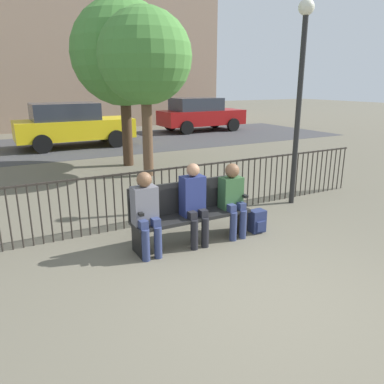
# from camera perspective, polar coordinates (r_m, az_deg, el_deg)

# --- Properties ---
(ground_plane) EXTENTS (80.00, 80.00, 0.00)m
(ground_plane) POSITION_cam_1_polar(r_m,az_deg,el_deg) (4.45, 11.30, -15.66)
(ground_plane) COLOR #605B4C
(park_bench) EXTENTS (1.83, 0.45, 0.92)m
(park_bench) POSITION_cam_1_polar(r_m,az_deg,el_deg) (5.61, -0.39, -2.78)
(park_bench) COLOR black
(park_bench) RESTS_ON ground
(seated_person_0) EXTENTS (0.34, 0.39, 1.19)m
(seated_person_0) POSITION_cam_1_polar(r_m,az_deg,el_deg) (5.14, -7.01, -2.69)
(seated_person_0) COLOR navy
(seated_person_0) RESTS_ON ground
(seated_person_1) EXTENTS (0.34, 0.39, 1.23)m
(seated_person_1) POSITION_cam_1_polar(r_m,az_deg,el_deg) (5.44, 0.30, -1.33)
(seated_person_1) COLOR black
(seated_person_1) RESTS_ON ground
(seated_person_2) EXTENTS (0.34, 0.39, 1.16)m
(seated_person_2) POSITION_cam_1_polar(r_m,az_deg,el_deg) (5.79, 6.21, -0.57)
(seated_person_2) COLOR navy
(seated_person_2) RESTS_ON ground
(backpack) EXTENTS (0.25, 0.22, 0.36)m
(backpack) POSITION_cam_1_polar(r_m,az_deg,el_deg) (6.15, 9.92, -4.42)
(backpack) COLOR navy
(backpack) RESTS_ON ground
(fence_railing) EXTENTS (9.01, 0.03, 0.95)m
(fence_railing) POSITION_cam_1_polar(r_m,az_deg,el_deg) (6.40, -4.56, 0.19)
(fence_railing) COLOR #2D2823
(fence_railing) RESTS_ON ground
(tree_0) EXTENTS (2.82, 2.82, 4.52)m
(tree_0) POSITION_cam_1_polar(r_m,az_deg,el_deg) (10.97, -10.44, 20.04)
(tree_0) COLOR #422D1E
(tree_0) RESTS_ON ground
(tree_1) EXTENTS (2.28, 2.28, 4.07)m
(tree_1) POSITION_cam_1_polar(r_m,az_deg,el_deg) (9.60, -7.19, 19.67)
(tree_1) COLOR brown
(tree_1) RESTS_ON ground
(lamp_post) EXTENTS (0.28, 0.28, 3.74)m
(lamp_post) POSITION_cam_1_polar(r_m,az_deg,el_deg) (7.47, 16.29, 16.75)
(lamp_post) COLOR black
(lamp_post) RESTS_ON ground
(street_surface) EXTENTS (24.00, 6.00, 0.01)m
(street_surface) POSITION_cam_1_polar(r_m,az_deg,el_deg) (15.23, -18.96, 6.66)
(street_surface) COLOR #3D3D3F
(street_surface) RESTS_ON ground
(parked_car_0) EXTENTS (4.20, 1.94, 1.62)m
(parked_car_0) POSITION_cam_1_polar(r_m,az_deg,el_deg) (14.78, -17.80, 9.79)
(parked_car_0) COLOR yellow
(parked_car_0) RESTS_ON ground
(parked_car_1) EXTENTS (4.20, 1.94, 1.62)m
(parked_car_1) POSITION_cam_1_polar(r_m,az_deg,el_deg) (18.89, 1.25, 11.81)
(parked_car_1) COLOR maroon
(parked_car_1) RESTS_ON ground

